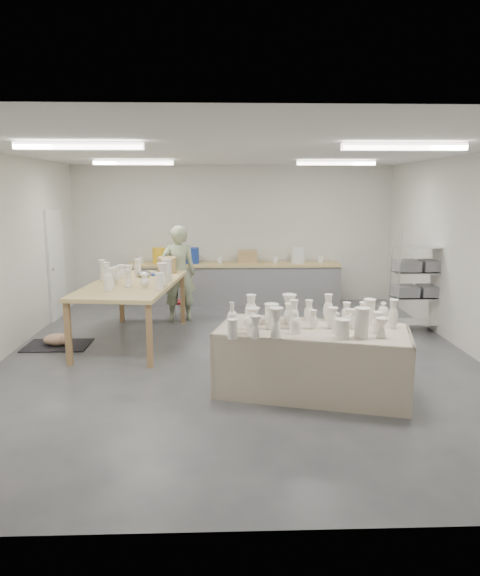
{
  "coord_description": "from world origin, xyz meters",
  "views": [
    {
      "loc": [
        -0.23,
        -7.36,
        2.47
      ],
      "look_at": [
        0.01,
        0.02,
        1.05
      ],
      "focal_mm": 32.0,
      "sensor_mm": 36.0,
      "label": 1
    }
  ],
  "objects_px": {
    "drying_table": "(311,357)",
    "potter": "(179,274)",
    "work_table": "(135,282)",
    "red_stool": "(180,303)"
  },
  "relations": [
    {
      "from": "drying_table",
      "to": "potter",
      "type": "distance_m",
      "value": 4.11
    },
    {
      "from": "work_table",
      "to": "drying_table",
      "type": "bearing_deg",
      "value": -36.33
    },
    {
      "from": "drying_table",
      "to": "potter",
      "type": "relative_size",
      "value": 1.37
    },
    {
      "from": "work_table",
      "to": "red_stool",
      "type": "height_order",
      "value": "work_table"
    },
    {
      "from": "drying_table",
      "to": "work_table",
      "type": "bearing_deg",
      "value": 152.58
    },
    {
      "from": "drying_table",
      "to": "work_table",
      "type": "xyz_separation_m",
      "value": [
        -2.52,
        2.32,
        0.53
      ]
    },
    {
      "from": "drying_table",
      "to": "red_stool",
      "type": "bearing_deg",
      "value": 131.61
    },
    {
      "from": "drying_table",
      "to": "potter",
      "type": "bearing_deg",
      "value": 133.29
    },
    {
      "from": "drying_table",
      "to": "work_table",
      "type": "relative_size",
      "value": 0.91
    },
    {
      "from": "potter",
      "to": "red_stool",
      "type": "height_order",
      "value": "potter"
    }
  ]
}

